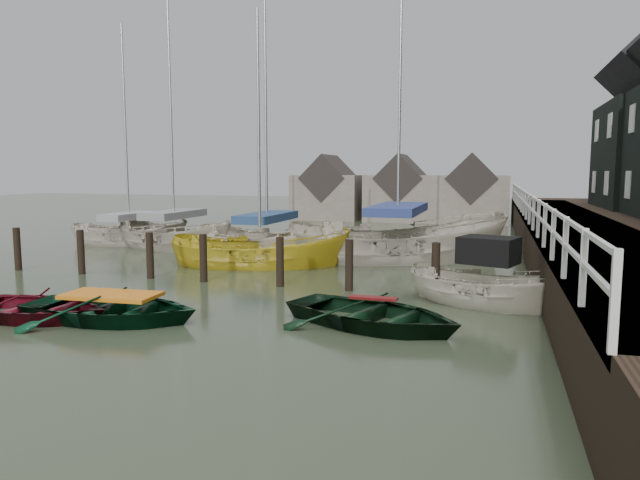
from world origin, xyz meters
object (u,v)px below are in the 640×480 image
(rowboat_green, at_px, (112,321))
(motorboat, at_px, (487,301))
(sailboat_a, at_px, (175,247))
(sailboat_e, at_px, (130,243))
(sailboat_b, at_px, (267,254))
(rowboat_dkgreen, at_px, (373,326))
(rowboat_red, at_px, (34,318))
(sailboat_c, at_px, (260,265))
(sailboat_d, at_px, (397,258))

(rowboat_green, bearing_deg, motorboat, -67.09)
(sailboat_a, height_order, sailboat_e, sailboat_a)
(sailboat_b, bearing_deg, rowboat_dkgreen, -131.86)
(rowboat_dkgreen, height_order, motorboat, motorboat)
(rowboat_red, height_order, sailboat_c, sailboat_c)
(sailboat_d, relative_size, sailboat_e, 1.31)
(sailboat_b, bearing_deg, sailboat_e, 92.57)
(sailboat_a, relative_size, sailboat_e, 1.10)
(sailboat_a, bearing_deg, sailboat_b, -82.98)
(rowboat_green, relative_size, sailboat_b, 0.35)
(sailboat_b, height_order, sailboat_c, sailboat_b)
(sailboat_b, distance_m, sailboat_d, 4.97)
(sailboat_c, xyz_separation_m, sailboat_e, (-7.83, 3.65, 0.06))
(motorboat, bearing_deg, sailboat_e, 82.84)
(rowboat_red, xyz_separation_m, sailboat_a, (-3.20, 11.08, 0.07))
(sailboat_a, distance_m, sailboat_c, 5.98)
(motorboat, height_order, sailboat_b, sailboat_b)
(sailboat_e, bearing_deg, rowboat_red, -163.00)
(rowboat_red, bearing_deg, sailboat_b, -8.03)
(sailboat_d, bearing_deg, rowboat_dkgreen, 165.38)
(rowboat_red, relative_size, rowboat_green, 0.94)
(sailboat_b, bearing_deg, sailboat_a, 93.98)
(rowboat_green, height_order, motorboat, motorboat)
(rowboat_red, distance_m, rowboat_green, 1.82)
(sailboat_b, distance_m, sailboat_e, 7.33)
(rowboat_green, distance_m, sailboat_a, 11.85)
(rowboat_red, bearing_deg, sailboat_c, -14.41)
(motorboat, distance_m, sailboat_b, 10.21)
(sailboat_b, relative_size, sailboat_e, 1.06)
(sailboat_b, distance_m, sailboat_c, 2.31)
(rowboat_red, bearing_deg, sailboat_e, 25.85)
(rowboat_red, height_order, sailboat_d, sailboat_d)
(rowboat_red, xyz_separation_m, sailboat_c, (1.97, 8.08, 0.01))
(sailboat_d, bearing_deg, rowboat_red, 128.82)
(rowboat_green, height_order, sailboat_b, sailboat_b)
(sailboat_c, bearing_deg, sailboat_a, 45.34)
(rowboat_green, distance_m, sailboat_e, 13.73)
(rowboat_green, bearing_deg, rowboat_red, 96.96)
(rowboat_dkgreen, bearing_deg, sailboat_a, 68.17)
(rowboat_green, height_order, rowboat_dkgreen, rowboat_green)
(sailboat_a, distance_m, sailboat_d, 9.48)
(sailboat_b, bearing_deg, sailboat_c, -149.81)
(motorboat, relative_size, sailboat_c, 0.45)
(rowboat_green, height_order, sailboat_c, sailboat_c)
(rowboat_red, distance_m, sailboat_a, 11.54)
(rowboat_green, distance_m, rowboat_dkgreen, 5.62)
(motorboat, bearing_deg, sailboat_b, 72.33)
(rowboat_dkgreen, height_order, sailboat_b, sailboat_b)
(motorboat, distance_m, sailboat_c, 8.49)
(motorboat, bearing_deg, sailboat_d, 45.35)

